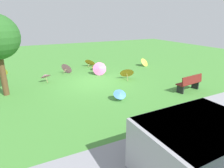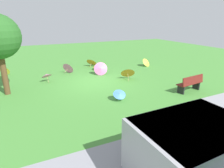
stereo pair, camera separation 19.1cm
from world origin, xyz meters
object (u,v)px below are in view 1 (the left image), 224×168
Objects in this scene: parasol_blue_0 at (120,94)px; parasol_yellow_1 at (3,71)px; parasol_orange_1 at (127,72)px; parasol_orange_0 at (95,65)px; parasol_yellow_3 at (145,62)px; parasol_pink_1 at (67,68)px; parasol_pink_0 at (99,69)px; parasol_orange_2 at (90,62)px; park_bench at (190,83)px; parasol_pink_2 at (45,76)px; van_dark at (217,137)px.

parasol_yellow_1 is (5.12, -7.37, -0.02)m from parasol_blue_0.
parasol_orange_0 is at bearing -71.58° from parasol_orange_1.
parasol_pink_1 is at bearing -5.46° from parasol_yellow_3.
parasol_pink_0 is 1.40m from parasol_orange_0.
parasol_orange_2 is at bearing -78.77° from parasol_orange_1.
park_bench is 1.50× the size of parasol_orange_2.
parasol_orange_0 is at bearing -98.51° from parasol_pink_0.
parasol_pink_1 is 2.24m from parasol_pink_2.
park_bench is 1.86× the size of parasol_yellow_3.
parasol_orange_0 is at bearing -65.75° from park_bench.
parasol_orange_1 is (-1.98, -7.88, -0.44)m from van_dark.
van_dark is 6.14× the size of parasol_yellow_1.
parasol_blue_0 is 6.02m from parasol_orange_0.
parasol_pink_0 is at bearing -94.61° from van_dark.
parasol_pink_0 is 1.35× the size of parasol_pink_2.
parasol_blue_0 is 0.63× the size of parasol_orange_2.
parasol_blue_0 is 5.29m from parasol_pink_2.
parasol_pink_1 is (1.02, -5.97, 0.06)m from parasol_blue_0.
parasol_yellow_1 is 10.58m from parasol_yellow_3.
van_dark is at bearing 63.44° from parasol_yellow_3.
parasol_orange_1 is 4.37m from parasol_pink_1.
van_dark reaches higher than parasol_pink_0.
parasol_orange_2 is at bearing -95.53° from parasol_orange_0.
van_dark is 6.77× the size of parasol_blue_0.
parasol_blue_0 is at bearing 54.38° from parasol_orange_1.
parasol_orange_2 is 4.50m from parasol_yellow_3.
parasol_blue_0 is at bearing -88.90° from van_dark.
parasol_orange_2 reaches higher than parasol_yellow_3.
parasol_orange_2 is at bearing 179.42° from parasol_yellow_1.
parasol_pink_2 is (3.94, 2.77, 0.05)m from parasol_orange_2.
parasol_pink_0 is 0.96× the size of parasol_orange_2.
parasol_blue_0 is 0.72× the size of parasol_pink_1.
parasol_pink_0 is at bearing 81.49° from parasol_orange_0.
parasol_yellow_3 is at bearing 154.63° from parasol_orange_2.
parasol_pink_1 is (5.00, -6.50, -0.06)m from park_bench.
parasol_orange_1 is 1.00× the size of parasol_orange_2.
parasol_yellow_1 is (6.19, -1.44, -0.05)m from parasol_orange_0.
parasol_orange_0 is 2.10m from parasol_pink_1.
parasol_orange_2 reaches higher than parasol_pink_2.
park_bench reaches higher than parasol_orange_2.
parasol_yellow_1 is at bearing -49.98° from parasol_pink_2.
parasol_blue_0 is 0.78× the size of parasol_yellow_3.
parasol_pink_0 reaches higher than parasol_yellow_3.
parasol_yellow_1 is at bearing -31.81° from parasol_orange_1.
park_bench is 1.72× the size of parasol_pink_1.
van_dark reaches higher than parasol_orange_1.
park_bench is 8.40m from parasol_pink_2.
parasol_pink_2 is at bearing -18.67° from parasol_orange_1.
parasol_blue_0 is at bearing 99.73° from parasol_pink_1.
park_bench is 4.01m from parasol_blue_0.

